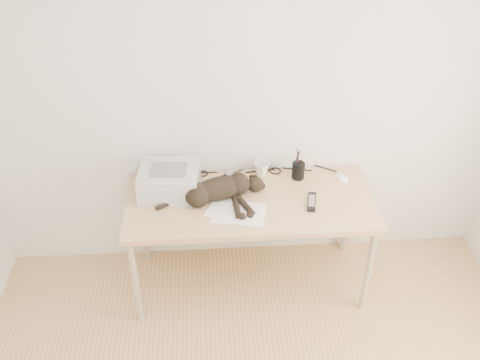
{
  "coord_description": "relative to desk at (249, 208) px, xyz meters",
  "views": [
    {
      "loc": [
        -0.25,
        -1.32,
        2.84
      ],
      "look_at": [
        -0.07,
        1.34,
        0.94
      ],
      "focal_mm": 40.0,
      "sensor_mm": 36.0,
      "label": 1
    }
  ],
  "objects": [
    {
      "name": "pen_cup",
      "position": [
        0.34,
        0.14,
        0.19
      ],
      "size": [
        0.09,
        0.09,
        0.22
      ],
      "color": "black",
      "rests_on": "desk"
    },
    {
      "name": "remote_black",
      "position": [
        0.39,
        -0.15,
        0.14
      ],
      "size": [
        0.09,
        0.19,
        0.02
      ],
      "primitive_type": "cube",
      "rotation": [
        0.0,
        0.0,
        -0.22
      ],
      "color": "black",
      "rests_on": "desk"
    },
    {
      "name": "mug",
      "position": [
        0.1,
        0.19,
        0.18
      ],
      "size": [
        0.15,
        0.15,
        0.1
      ],
      "primitive_type": "imported",
      "rotation": [
        0.0,
        0.0,
        0.88
      ],
      "color": "silver",
      "rests_on": "desk"
    },
    {
      "name": "remote_grey",
      "position": [
        -0.11,
        0.16,
        0.14
      ],
      "size": [
        0.09,
        0.18,
        0.02
      ],
      "primitive_type": "cube",
      "rotation": [
        0.0,
        0.0,
        0.23
      ],
      "color": "slate",
      "rests_on": "desk"
    },
    {
      "name": "cat",
      "position": [
        -0.21,
        -0.07,
        0.2
      ],
      "size": [
        0.72,
        0.36,
        0.16
      ],
      "rotation": [
        0.0,
        0.0,
        0.28
      ],
      "color": "black",
      "rests_on": "desk"
    },
    {
      "name": "cable_tangle",
      "position": [
        0.0,
        0.22,
        0.14
      ],
      "size": [
        1.36,
        0.08,
        0.01
      ],
      "primitive_type": null,
      "color": "black",
      "rests_on": "desk"
    },
    {
      "name": "printer",
      "position": [
        -0.52,
        0.04,
        0.22
      ],
      "size": [
        0.4,
        0.35,
        0.18
      ],
      "color": "silver",
      "rests_on": "desk"
    },
    {
      "name": "desk",
      "position": [
        0.0,
        0.0,
        0.0
      ],
      "size": [
        1.6,
        0.7,
        0.74
      ],
      "color": "tan",
      "rests_on": "floor"
    },
    {
      "name": "wall_back",
      "position": [
        0.0,
        0.27,
        0.69
      ],
      "size": [
        3.5,
        0.0,
        3.5
      ],
      "primitive_type": "plane",
      "rotation": [
        1.57,
        0.0,
        0.0
      ],
      "color": "silver",
      "rests_on": "floor"
    },
    {
      "name": "mouse",
      "position": [
        0.64,
        0.11,
        0.15
      ],
      "size": [
        0.1,
        0.13,
        0.04
      ],
      "primitive_type": "ellipsoid",
      "rotation": [
        0.0,
        0.0,
        0.33
      ],
      "color": "white",
      "rests_on": "desk"
    },
    {
      "name": "papers",
      "position": [
        -0.1,
        -0.21,
        0.14
      ],
      "size": [
        0.41,
        0.34,
        0.01
      ],
      "color": "white",
      "rests_on": "desk"
    }
  ]
}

